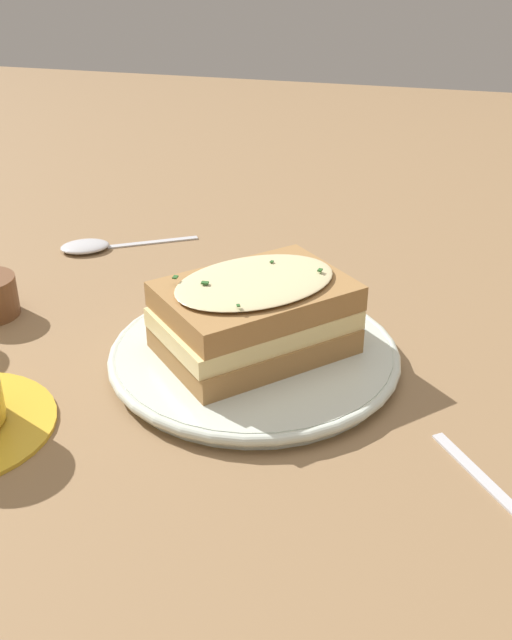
{
  "coord_description": "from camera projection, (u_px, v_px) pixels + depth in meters",
  "views": [
    {
      "loc": [
        0.14,
        -0.57,
        0.35
      ],
      "look_at": [
        0.0,
        -0.02,
        0.05
      ],
      "focal_mm": 42.0,
      "sensor_mm": 36.0,
      "label": 1
    }
  ],
  "objects": [
    {
      "name": "ground_plane",
      "position": [
        261.0,
        351.0,
        0.68
      ],
      "size": [
        2.4,
        2.4,
        0.0
      ],
      "primitive_type": "plane",
      "color": "olive"
    },
    {
      "name": "dinner_plate",
      "position": [
        256.0,
        356.0,
        0.66
      ],
      "size": [
        0.25,
        0.25,
        0.02
      ],
      "color": "silver",
      "rests_on": "ground_plane"
    },
    {
      "name": "sandwich",
      "position": [
        255.0,
        315.0,
        0.64
      ],
      "size": [
        0.19,
        0.19,
        0.07
      ],
      "rotation": [
        0.0,
        0.0,
        0.79
      ],
      "color": "#A37542",
      "rests_on": "dinner_plate"
    },
    {
      "name": "spoon",
      "position": [
        93.0,
        246.0,
        0.88
      ],
      "size": [
        0.15,
        0.1,
        0.01
      ],
      "rotation": [
        0.0,
        0.0,
        2.1
      ],
      "color": "silver",
      "rests_on": "ground_plane"
    }
  ]
}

